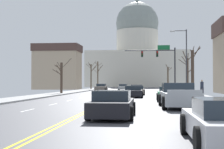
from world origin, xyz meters
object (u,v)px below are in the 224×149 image
at_px(sedan_near_01, 137,90).
at_px(sedan_near_05, 112,105).
at_px(sedan_oncoming_01, 123,87).
at_px(pedestrian_00, 202,87).
at_px(pickup_truck_near_04, 179,96).
at_px(sedan_near_03, 169,94).
at_px(sedan_oncoming_00, 101,88).
at_px(street_lamp_right, 184,56).
at_px(sedan_near_02, 133,92).
at_px(sedan_near_00, 137,89).
at_px(signal_gantry, 161,59).
at_px(bicycle_parked, 189,91).

xyz_separation_m(sedan_near_01, sedan_near_05, (-0.32, -27.52, 0.03)).
bearing_deg(sedan_oncoming_01, sedan_near_01, -82.03).
bearing_deg(pedestrian_00, pickup_truck_near_04, -104.72).
relative_size(sedan_near_03, sedan_oncoming_00, 1.04).
bearing_deg(street_lamp_right, sedan_near_05, -102.81).
relative_size(street_lamp_right, sedan_near_01, 1.79).
relative_size(sedan_near_02, pedestrian_00, 2.50).
relative_size(sedan_near_00, pickup_truck_near_04, 0.76).
xyz_separation_m(sedan_near_02, pickup_truck_near_04, (3.48, -13.95, 0.13)).
xyz_separation_m(sedan_near_03, sedan_near_05, (-3.42, -13.64, -0.00)).
bearing_deg(signal_gantry, sedan_oncoming_01, 113.46).
relative_size(street_lamp_right, pickup_truck_near_04, 1.40).
height_order(sedan_near_00, sedan_near_05, sedan_near_05).
bearing_deg(sedan_oncoming_01, sedan_near_03, -80.42).
xyz_separation_m(sedan_oncoming_00, sedan_oncoming_01, (3.38, 8.69, -0.02)).
distance_m(sedan_near_02, bicycle_parked, 8.62).
height_order(sedan_near_03, bicycle_parked, sedan_near_03).
bearing_deg(signal_gantry, sedan_near_05, -95.67).
bearing_deg(sedan_near_00, sedan_near_05, -90.15).
relative_size(sedan_near_05, pedestrian_00, 2.62).
xyz_separation_m(sedan_near_00, sedan_near_05, (-0.09, -33.17, -0.00)).
xyz_separation_m(signal_gantry, sedan_oncoming_00, (-10.46, 7.60, -4.67)).
height_order(pickup_truck_near_04, bicycle_parked, pickup_truck_near_04).
distance_m(signal_gantry, sedan_oncoming_01, 18.37).
xyz_separation_m(street_lamp_right, pickup_truck_near_04, (-2.66, -20.86, -4.17)).
bearing_deg(sedan_near_05, sedan_near_01, 89.33).
relative_size(signal_gantry, sedan_near_00, 1.80).
relative_size(signal_gantry, sedan_near_02, 1.84).
bearing_deg(pickup_truck_near_04, pedestrian_00, 75.28).
distance_m(street_lamp_right, sedan_oncoming_01, 28.39).
distance_m(street_lamp_right, sedan_near_01, 7.32).
bearing_deg(sedan_oncoming_00, sedan_near_01, -68.08).
xyz_separation_m(street_lamp_right, sedan_oncoming_00, (-12.96, 17.69, -4.27)).
relative_size(street_lamp_right, bicycle_parked, 4.56).
relative_size(pickup_truck_near_04, pedestrian_00, 3.34).
bearing_deg(signal_gantry, pickup_truck_near_04, -90.29).
distance_m(sedan_near_05, bicycle_parked, 26.96).
height_order(sedan_near_03, sedan_near_05, sedan_near_05).
bearing_deg(bicycle_parked, pickup_truck_near_04, -98.68).
relative_size(sedan_near_00, pedestrian_00, 2.55).
bearing_deg(pickup_truck_near_04, sedan_near_01, 98.76).
distance_m(sedan_near_02, sedan_near_05, 20.46).
height_order(signal_gantry, pickup_truck_near_04, signal_gantry).
height_order(sedan_near_00, sedan_oncoming_01, sedan_near_00).
bearing_deg(pickup_truck_near_04, sedan_near_05, -118.71).
distance_m(signal_gantry, sedan_near_01, 11.52).
bearing_deg(sedan_oncoming_01, pickup_truck_near_04, -81.68).
bearing_deg(sedan_oncoming_01, sedan_near_00, -80.52).
distance_m(signal_gantry, bicycle_parked, 12.61).
relative_size(sedan_near_03, pedestrian_00, 2.63).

